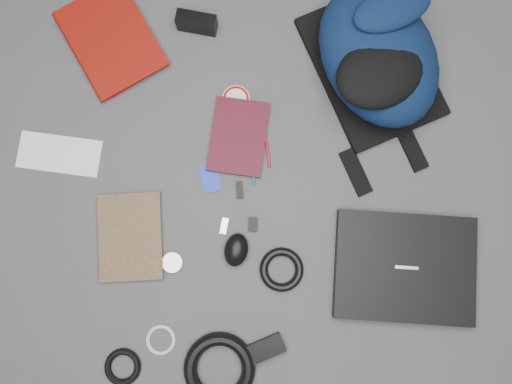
{
  "coord_description": "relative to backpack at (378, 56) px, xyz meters",
  "views": [
    {
      "loc": [
        -0.02,
        -0.14,
        1.36
      ],
      "look_at": [
        0.0,
        0.0,
        0.02
      ],
      "focal_mm": 35.0,
      "sensor_mm": 36.0,
      "label": 1
    }
  ],
  "objects": [
    {
      "name": "ground",
      "position": [
        -0.36,
        -0.32,
        -0.09
      ],
      "size": [
        4.0,
        4.0,
        0.0
      ],
      "primitive_type": "plane",
      "color": "#4F4F51",
      "rests_on": "ground"
    },
    {
      "name": "backpack",
      "position": [
        0.0,
        0.0,
        0.0
      ],
      "size": [
        0.43,
        0.53,
        0.19
      ],
      "primitive_type": null,
      "rotation": [
        0.0,
        0.0,
        0.3
      ],
      "color": "black",
      "rests_on": "ground"
    },
    {
      "name": "laptop",
      "position": [
        0.01,
        -0.56,
        -0.08
      ],
      "size": [
        0.41,
        0.35,
        0.04
      ],
      "primitive_type": "cube",
      "rotation": [
        0.0,
        0.0,
        -0.18
      ],
      "color": "black",
      "rests_on": "ground"
    },
    {
      "name": "textbook_red",
      "position": [
        -0.82,
        0.11,
        -0.08
      ],
      "size": [
        0.32,
        0.36,
        0.03
      ],
      "primitive_type": "imported",
      "rotation": [
        0.0,
        0.0,
        0.41
      ],
      "color": "maroon",
      "rests_on": "ground"
    },
    {
      "name": "comic_book",
      "position": [
        -0.8,
        -0.39,
        -0.09
      ],
      "size": [
        0.18,
        0.25,
        0.02
      ],
      "primitive_type": "imported",
      "rotation": [
        0.0,
        0.0,
        -0.05
      ],
      "color": "#C08B0D",
      "rests_on": "ground"
    },
    {
      "name": "envelope",
      "position": [
        -0.89,
        -0.15,
        -0.09
      ],
      "size": [
        0.25,
        0.16,
        0.0
      ],
      "primitive_type": "cube",
      "rotation": [
        0.0,
        0.0,
        -0.24
      ],
      "color": "white",
      "rests_on": "ground"
    },
    {
      "name": "dvd_case",
      "position": [
        -0.39,
        -0.16,
        -0.09
      ],
      "size": [
        0.2,
        0.24,
        0.02
      ],
      "primitive_type": "cube",
      "rotation": [
        0.0,
        0.0,
        -0.25
      ],
      "color": "#3A0B14",
      "rests_on": "ground"
    },
    {
      "name": "compact_camera",
      "position": [
        -0.47,
        0.17,
        -0.06
      ],
      "size": [
        0.12,
        0.07,
        0.06
      ],
      "primitive_type": "cube",
      "rotation": [
        0.0,
        0.0,
        -0.3
      ],
      "color": "black",
      "rests_on": "ground"
    },
    {
      "name": "sticker_disc",
      "position": [
        -0.39,
        -0.05,
        -0.09
      ],
      "size": [
        0.1,
        0.1,
        0.0
      ],
      "primitive_type": "cylinder",
      "rotation": [
        0.0,
        0.0,
        0.27
      ],
      "color": "white",
      "rests_on": "ground"
    },
    {
      "name": "pen_teal",
      "position": [
        -0.35,
        -0.23,
        -0.09
      ],
      "size": [
        0.03,
        0.13,
        0.01
      ],
      "primitive_type": "cylinder",
      "rotation": [
        1.57,
        0.0,
        -0.18
      ],
      "color": "#0D6679",
      "rests_on": "ground"
    },
    {
      "name": "pen_red",
      "position": [
        -0.32,
        -0.18,
        -0.09
      ],
      "size": [
        0.01,
        0.14,
        0.01
      ],
      "primitive_type": "cylinder",
      "rotation": [
        1.57,
        0.0,
        0.03
      ],
      "color": "red",
      "rests_on": "ground"
    },
    {
      "name": "id_badge",
      "position": [
        -0.48,
        -0.26,
        -0.09
      ],
      "size": [
        0.06,
        0.08,
        0.0
      ],
      "primitive_type": "cube",
      "rotation": [
        0.0,
        0.0,
        0.09
      ],
      "color": "#1B35CB",
      "rests_on": "ground"
    },
    {
      "name": "usb_black",
      "position": [
        -0.4,
        -0.3,
        -0.09
      ],
      "size": [
        0.02,
        0.05,
        0.01
      ],
      "primitive_type": "cube",
      "rotation": [
        0.0,
        0.0,
        -0.03
      ],
      "color": "black",
      "rests_on": "ground"
    },
    {
      "name": "usb_silver",
      "position": [
        -0.46,
        -0.4,
        -0.09
      ],
      "size": [
        0.03,
        0.05,
        0.01
      ],
      "primitive_type": "cube",
      "rotation": [
        0.0,
        0.0,
        -0.31
      ],
      "color": "silver",
      "rests_on": "ground"
    },
    {
      "name": "key_fob",
      "position": [
        -0.38,
        -0.4,
        -0.09
      ],
      "size": [
        0.03,
        0.04,
        0.01
      ],
      "primitive_type": "cube",
      "rotation": [
        0.0,
        0.0,
        -0.13
      ],
      "color": "black",
      "rests_on": "ground"
    },
    {
      "name": "mouse",
      "position": [
        -0.43,
        -0.47,
        -0.07
      ],
      "size": [
        0.09,
        0.1,
        0.05
      ],
      "primitive_type": "ellipsoid",
      "rotation": [
        0.0,
        0.0,
        -0.3
      ],
      "color": "black",
      "rests_on": "ground"
    },
    {
      "name": "headphone_left",
      "position": [
        -0.69,
        -0.47,
        -0.09
      ],
      "size": [
        0.06,
        0.06,
        0.01
      ],
      "primitive_type": "cylinder",
      "rotation": [
        0.0,
        0.0,
        -0.05
      ],
      "color": "silver",
      "rests_on": "ground"
    },
    {
      "name": "headphone_right",
      "position": [
        -0.61,
        -0.48,
        -0.09
      ],
      "size": [
        0.06,
        0.06,
        0.01
      ],
      "primitive_type": "cylinder",
      "rotation": [
        0.0,
        0.0,
        0.04
      ],
      "color": "#B2B1B4",
      "rests_on": "ground"
    },
    {
      "name": "cable_coil",
      "position": [
        -0.32,
        -0.53,
        -0.08
      ],
      "size": [
        0.12,
        0.12,
        0.02
      ],
      "primitive_type": "torus",
      "rotation": [
        0.0,
        0.0,
        -0.04
      ],
      "color": "black",
      "rests_on": "ground"
    },
    {
      "name": "power_brick",
      "position": [
        -0.39,
        -0.73,
        -0.08
      ],
      "size": [
        0.13,
        0.08,
        0.03
      ],
      "primitive_type": "cube",
      "rotation": [
        0.0,
        0.0,
        0.29
      ],
      "color": "black",
      "rests_on": "ground"
    },
    {
      "name": "power_cord_coil",
      "position": [
        -0.51,
        -0.77,
        -0.08
      ],
      "size": [
        0.24,
        0.24,
        0.04
      ],
      "primitive_type": "torus",
      "rotation": [
        0.0,
        0.0,
        -0.36
      ],
      "color": "black",
      "rests_on": "ground"
    },
    {
      "name": "earbud_coil",
      "position": [
        -0.76,
        -0.74,
        -0.09
      ],
      "size": [
        0.13,
        0.13,
        0.02
      ],
      "primitive_type": "torus",
      "rotation": [
        0.0,
        0.0,
        -0.4
      ],
      "color": "black",
      "rests_on": "ground"
    },
    {
      "name": "white_cable_coil",
      "position": [
        -0.66,
        -0.68,
        -0.09
      ],
      "size": [
        0.09,
        0.09,
        0.01
      ],
      "primitive_type": "torus",
      "rotation": [
        0.0,
        0.0,
        0.14
      ],
      "color": "silver",
      "rests_on": "ground"
    }
  ]
}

